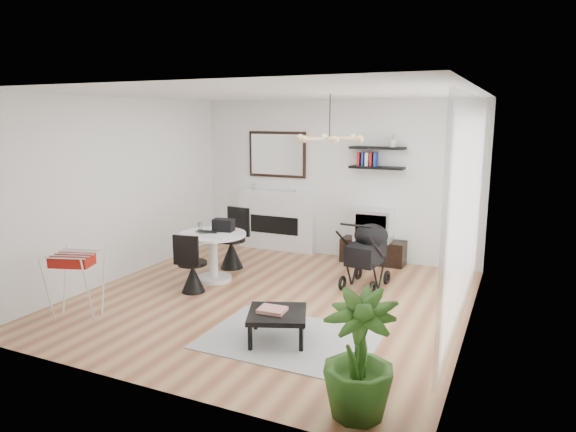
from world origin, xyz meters
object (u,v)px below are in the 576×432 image
at_px(dining_table, 213,249).
at_px(potted_plant, 359,355).
at_px(stroller, 367,257).
at_px(coffee_table, 277,315).
at_px(crt_tv, 375,225).
at_px(fireplace, 276,213).
at_px(tv_console, 373,251).
at_px(drying_rack, 76,283).

xyz_separation_m(dining_table, potted_plant, (3.02, -2.52, 0.05)).
relative_size(stroller, coffee_table, 1.24).
bearing_deg(crt_tv, potted_plant, -76.21).
relative_size(crt_tv, stroller, 0.60).
distance_m(fireplace, stroller, 2.49).
bearing_deg(stroller, coffee_table, -92.86).
bearing_deg(tv_console, stroller, -78.79).
xyz_separation_m(tv_console, drying_rack, (-2.65, -3.83, 0.23)).
distance_m(fireplace, tv_console, 1.93).
bearing_deg(stroller, crt_tv, 106.87).
bearing_deg(stroller, tv_console, 107.48).
xyz_separation_m(dining_table, drying_rack, (-0.73, -1.92, -0.05)).
bearing_deg(fireplace, potted_plant, -56.87).
distance_m(dining_table, coffee_table, 2.35).
distance_m(tv_console, crt_tv, 0.46).
xyz_separation_m(crt_tv, stroller, (0.22, -1.18, -0.23)).
relative_size(crt_tv, coffee_table, 0.74).
height_order(crt_tv, potted_plant, potted_plant).
bearing_deg(drying_rack, crt_tv, 37.03).
relative_size(dining_table, coffee_table, 1.22).
height_order(fireplace, crt_tv, fireplace).
bearing_deg(coffee_table, drying_rack, -170.75).
bearing_deg(crt_tv, drying_rack, -124.83).
height_order(fireplace, coffee_table, fireplace).
bearing_deg(dining_table, crt_tv, 44.56).
xyz_separation_m(drying_rack, potted_plant, (3.75, -0.60, 0.10)).
bearing_deg(drying_rack, dining_table, 51.13).
bearing_deg(dining_table, stroller, 18.55).
height_order(dining_table, stroller, stroller).
xyz_separation_m(crt_tv, potted_plant, (1.09, -4.43, -0.13)).
distance_m(crt_tv, stroller, 1.22).
bearing_deg(fireplace, dining_table, -91.43).
xyz_separation_m(stroller, coffee_table, (-0.36, -2.23, -0.13)).
relative_size(fireplace, tv_console, 2.03).
distance_m(fireplace, dining_table, 2.04).
distance_m(coffee_table, potted_plant, 1.61).
bearing_deg(crt_tv, coffee_table, -92.31).
bearing_deg(coffee_table, tv_console, 87.92).
xyz_separation_m(tv_console, crt_tv, (0.01, -0.00, 0.46)).
bearing_deg(coffee_table, dining_table, 139.97).
xyz_separation_m(stroller, potted_plant, (0.86, -3.24, 0.10)).
bearing_deg(potted_plant, stroller, 104.93).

